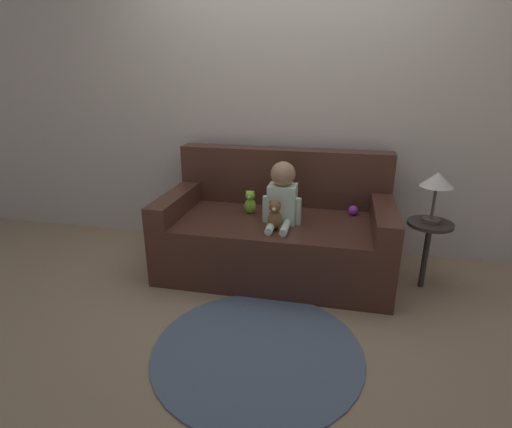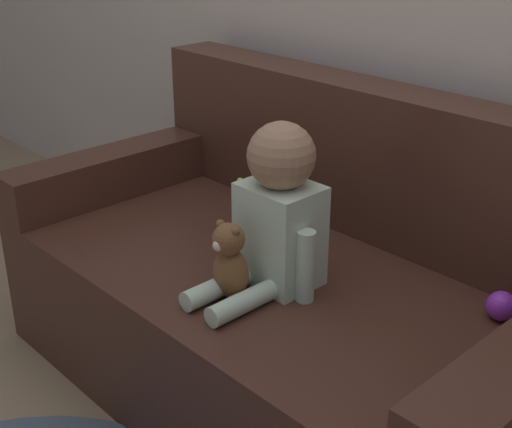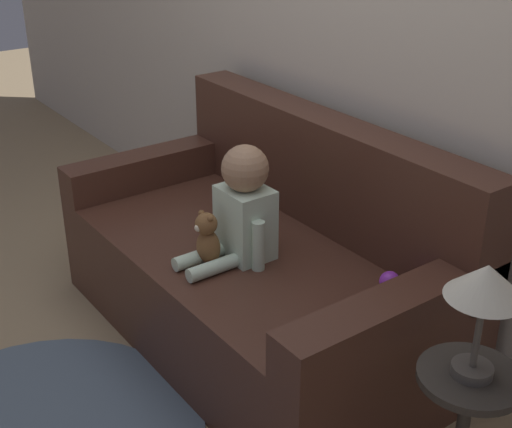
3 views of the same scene
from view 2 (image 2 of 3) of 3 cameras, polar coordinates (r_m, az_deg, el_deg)
ground_plane at (r=2.31m, az=2.02°, el=-13.88°), size 12.00×12.00×0.00m
couch at (r=2.17m, az=3.25°, el=-6.69°), size 1.73×0.92×0.91m
person_baby at (r=1.88m, az=1.66°, el=-0.04°), size 0.28×0.38×0.45m
teddy_bear_brown at (r=1.86m, az=-2.12°, el=-3.95°), size 0.13×0.10×0.22m
plush_toy_side at (r=2.19m, az=-0.77°, el=0.44°), size 0.09×0.09×0.19m
toy_ball at (r=1.89m, az=19.03°, el=-6.97°), size 0.08×0.08×0.08m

